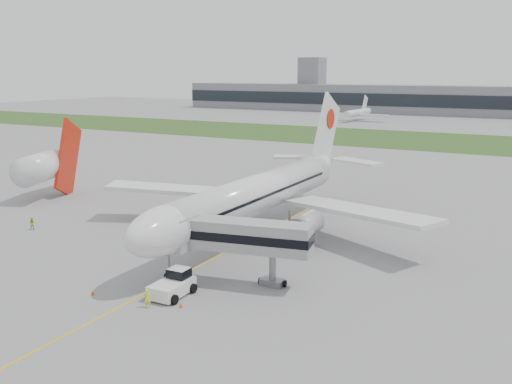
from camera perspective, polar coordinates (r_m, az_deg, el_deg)
The scene contains 14 objects.
ground at distance 71.88m, azimuth -1.37°, elevation -5.13°, with size 600.00×600.00×0.00m, color gray.
apron_markings at distance 67.80m, azimuth -3.49°, elevation -6.22°, with size 70.00×70.00×0.04m, color gold, non-canonical shape.
grass_strip at distance 183.93m, azimuth 17.72°, elevation 4.87°, with size 600.00×50.00×0.02m, color #2F481B.
terminal_building at distance 291.69m, azimuth 22.07°, elevation 8.40°, with size 320.00×22.30×14.00m.
control_tower at distance 317.58m, azimuth 5.56°, elevation 8.18°, with size 12.00×12.00×56.00m, color gray, non-canonical shape.
airliner at distance 74.57m, azimuth 0.48°, elevation 0.00°, with size 48.13×53.95×17.88m.
pushback_tug at distance 56.17m, azimuth -8.22°, elevation -9.08°, with size 3.27×4.75×2.40m.
jet_bridge at distance 57.15m, azimuth -2.23°, elevation -4.41°, with size 14.57×6.77×6.82m.
safety_cone_left at distance 58.03m, azimuth -16.03°, elevation -9.64°, with size 0.35×0.35×0.49m, color #D7490B.
safety_cone_right at distance 53.49m, azimuth -7.52°, elevation -11.16°, with size 0.36×0.36×0.50m, color #D7490B.
ground_crew_near at distance 53.76m, azimuth -10.80°, elevation -10.42°, with size 0.65×0.42×1.77m, color #E2FF2A.
ground_crew_far at distance 83.18m, azimuth -21.46°, elevation -2.98°, with size 0.83×0.65×1.71m, color #95C721.
neighbor_aircraft at distance 101.61m, azimuth -20.43°, elevation 2.42°, with size 8.21×17.28×14.00m.
distant_aircraft_left at distance 249.52m, azimuth 10.10°, elevation 7.00°, with size 26.92×23.75×10.29m, color silver, non-canonical shape.
Camera 1 is at (34.38, -59.43, 21.26)m, focal length 40.00 mm.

